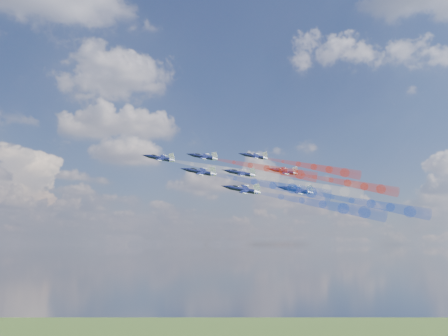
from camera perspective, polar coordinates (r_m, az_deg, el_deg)
name	(u,v)px	position (r m, az deg, el deg)	size (l,w,h in m)	color
jet_lead	(160,158)	(156.11, -7.48, 1.14)	(8.80, 11.00, 2.93)	black
trail_lead	(226,170)	(153.58, 0.28, -0.26)	(3.67, 33.16, 3.67)	white
jet_inner_left	(200,172)	(141.85, -2.83, -0.45)	(8.80, 11.00, 2.93)	black
trail_inner_left	(273,185)	(141.28, 5.71, -2.00)	(3.67, 33.16, 3.67)	blue
jet_inner_right	(203,157)	(163.15, -2.44, 1.31)	(8.80, 11.00, 2.93)	black
trail_inner_right	(267,168)	(162.40, 4.99, -0.03)	(3.67, 33.16, 3.67)	red
jet_outer_left	(242,190)	(130.48, 2.15, -2.53)	(8.80, 11.00, 2.93)	black
trail_outer_left	(323,204)	(132.02, 11.37, -4.16)	(3.67, 33.16, 3.67)	blue
jet_center_third	(240,173)	(151.99, 1.88, -0.59)	(8.80, 11.00, 2.93)	black
trail_center_third	(309,185)	(153.05, 9.81, -2.01)	(3.67, 33.16, 3.67)	white
jet_outer_right	(254,156)	(175.65, 3.53, 1.37)	(8.80, 11.00, 2.93)	black
trail_outer_right	(314,167)	(176.99, 10.38, 0.13)	(3.67, 33.16, 3.67)	red
jet_rear_left	(296,190)	(142.11, 8.39, -2.56)	(8.80, 11.00, 2.93)	black
trail_rear_left	(371,204)	(145.76, 16.70, -4.00)	(3.67, 33.16, 3.67)	blue
jet_rear_right	(284,171)	(164.45, 6.94, -0.41)	(8.80, 11.00, 2.93)	black
trail_rear_right	(348,183)	(167.22, 14.17, -1.71)	(3.67, 33.16, 3.67)	red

